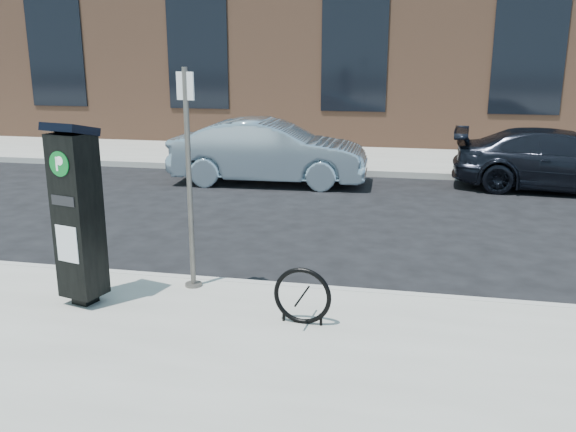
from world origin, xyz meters
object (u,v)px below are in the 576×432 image
(car_silver, at_px, (269,152))
(car_dark, at_px, (561,160))
(parking_kiosk, at_px, (78,213))
(bike_rack, at_px, (302,296))
(sign_pole, at_px, (189,182))

(car_silver, xyz_separation_m, car_dark, (6.55, 0.56, -0.07))
(parking_kiosk, height_order, car_dark, parking_kiosk)
(parking_kiosk, distance_m, bike_rack, 2.71)
(parking_kiosk, relative_size, bike_rack, 3.30)
(sign_pole, xyz_separation_m, bike_rack, (1.54, -0.80, -1.02))
(car_dark, bearing_deg, sign_pole, 147.19)
(parking_kiosk, bearing_deg, car_silver, 102.11)
(sign_pole, bearing_deg, car_silver, 111.36)
(parking_kiosk, xyz_separation_m, car_silver, (0.36, 7.77, -0.49))
(sign_pole, xyz_separation_m, car_dark, (5.86, 7.57, -0.80))
(car_silver, bearing_deg, sign_pole, -176.93)
(sign_pole, height_order, bike_rack, sign_pole)
(sign_pole, relative_size, car_silver, 0.59)
(car_silver, relative_size, car_dark, 0.97)
(sign_pole, xyz_separation_m, car_silver, (-0.69, 7.01, -0.73))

